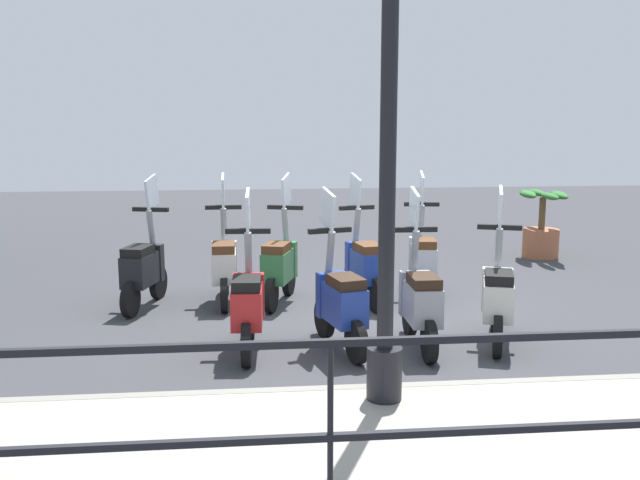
% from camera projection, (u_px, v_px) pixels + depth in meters
% --- Properties ---
extents(ground_plane, '(28.00, 28.00, 0.00)m').
position_uv_depth(ground_plane, '(367.00, 324.00, 7.75)').
color(ground_plane, '#38383D').
extents(promenade_walkway, '(2.20, 20.00, 0.15)m').
position_uv_depth(promenade_walkway, '(447.00, 453.00, 4.64)').
color(promenade_walkway, gray).
rests_on(promenade_walkway, ground_plane).
extents(fence_railing, '(0.04, 16.03, 1.07)m').
position_uv_depth(fence_railing, '(511.00, 394.00, 3.47)').
color(fence_railing, black).
rests_on(fence_railing, promenade_walkway).
extents(lamp_post_near, '(0.26, 0.90, 3.98)m').
position_uv_depth(lamp_post_near, '(388.00, 164.00, 5.03)').
color(lamp_post_near, black).
rests_on(lamp_post_near, promenade_walkway).
extents(potted_palm, '(1.06, 0.66, 1.05)m').
position_uv_depth(potted_palm, '(541.00, 229.00, 11.26)').
color(potted_palm, '#9E5B3D').
rests_on(potted_palm, ground_plane).
extents(scooter_near_0, '(1.20, 0.55, 1.54)m').
position_uv_depth(scooter_near_0, '(498.00, 296.00, 7.00)').
color(scooter_near_0, black).
rests_on(scooter_near_0, ground_plane).
extents(scooter_near_1, '(1.23, 0.44, 1.54)m').
position_uv_depth(scooter_near_1, '(420.00, 300.00, 6.85)').
color(scooter_near_1, black).
rests_on(scooter_near_1, ground_plane).
extents(scooter_near_2, '(1.21, 0.52, 1.54)m').
position_uv_depth(scooter_near_2, '(340.00, 301.00, 6.81)').
color(scooter_near_2, black).
rests_on(scooter_near_2, ground_plane).
extents(scooter_near_3, '(1.23, 0.44, 1.54)m').
position_uv_depth(scooter_near_3, '(248.00, 303.00, 6.76)').
color(scooter_near_3, black).
rests_on(scooter_near_3, ground_plane).
extents(scooter_far_0, '(1.23, 0.45, 1.54)m').
position_uv_depth(scooter_far_0, '(423.00, 259.00, 8.79)').
color(scooter_far_0, black).
rests_on(scooter_far_0, ground_plane).
extents(scooter_far_1, '(1.22, 0.49, 1.54)m').
position_uv_depth(scooter_far_1, '(364.00, 264.00, 8.48)').
color(scooter_far_1, black).
rests_on(scooter_far_1, ground_plane).
extents(scooter_far_2, '(1.20, 0.55, 1.54)m').
position_uv_depth(scooter_far_2, '(280.00, 264.00, 8.49)').
color(scooter_far_2, black).
rests_on(scooter_far_2, ground_plane).
extents(scooter_far_3, '(1.23, 0.44, 1.54)m').
position_uv_depth(scooter_far_3, '(224.00, 264.00, 8.50)').
color(scooter_far_3, black).
rests_on(scooter_far_3, ground_plane).
extents(scooter_far_4, '(1.21, 0.52, 1.54)m').
position_uv_depth(scooter_far_4, '(144.00, 267.00, 8.31)').
color(scooter_far_4, black).
rests_on(scooter_far_4, ground_plane).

